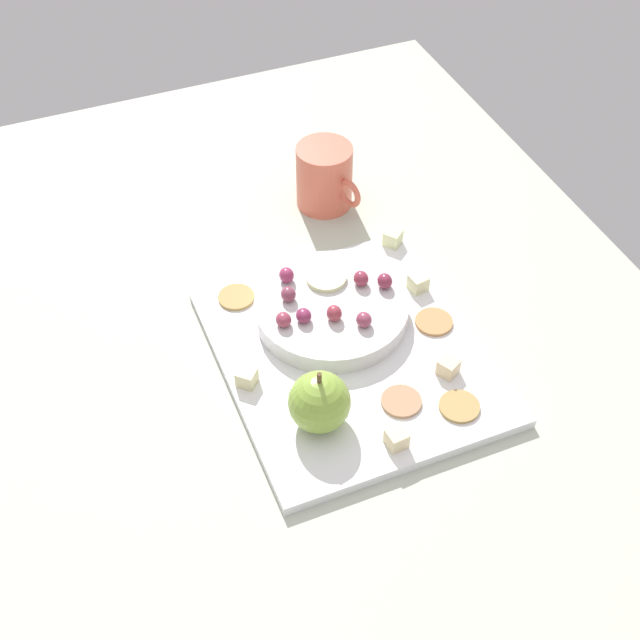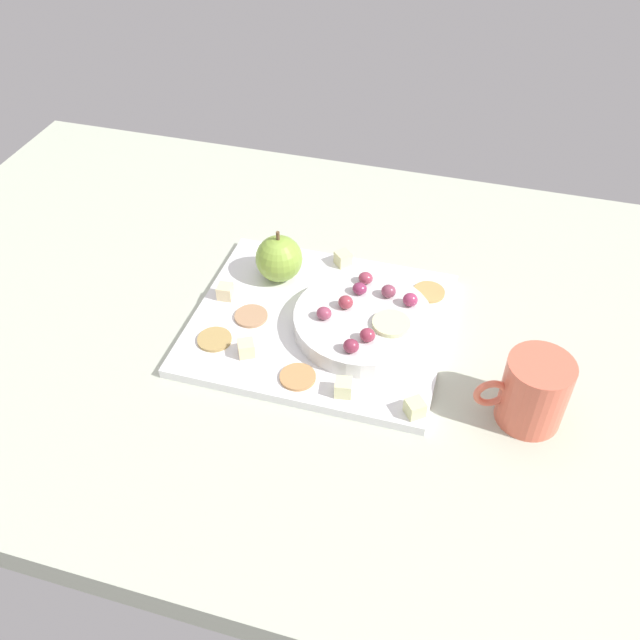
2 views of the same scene
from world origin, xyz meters
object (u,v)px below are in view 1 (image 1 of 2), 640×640
object	(u,v)px
cheese_cube_2	(418,283)
grape_2	(283,320)
serving_dish	(331,309)
cracker_1	(236,297)
grape_0	(288,294)
grape_3	(334,313)
cheese_cube_1	(448,367)
cracker_2	(459,406)
cracker_0	(401,401)
grape_7	(364,320)
grape_6	(361,278)
cheese_cube_4	(393,238)
grape_4	(385,281)
cup	(325,177)
cheese_cube_0	(247,377)
grape_1	(287,275)
apple_whole	(319,402)
platter	(351,355)
cheese_cube_3	(397,439)
grape_5	(304,316)
apple_slice_0	(326,277)
cracker_3	(434,322)

from	to	relation	value
cheese_cube_2	grape_2	bearing A→B (deg)	95.09
serving_dish	cracker_1	xyz separation A→B (cm)	(7.18, 9.46, -0.99)
grape_0	grape_3	size ratio (longest dim) A/B	1.00
cheese_cube_1	cracker_2	bearing A→B (deg)	166.65
cheese_cube_2	cracker_0	xyz separation A→B (cm)	(-15.17, 9.61, -0.81)
cracker_2	grape_7	distance (cm)	14.49
grape_6	grape_3	bearing A→B (deg)	128.39
cheese_cube_4	grape_6	bearing A→B (deg)	133.54
grape_4	cup	world-z (taller)	cup
cheese_cube_0	grape_1	world-z (taller)	grape_1
grape_3	grape_7	xyz separation A→B (cm)	(-2.14, -2.74, -0.08)
apple_whole	grape_3	distance (cm)	12.94
cheese_cube_1	cheese_cube_4	world-z (taller)	same
platter	grape_4	world-z (taller)	grape_4
cheese_cube_3	grape_0	world-z (taller)	grape_0
cracker_0	grape_2	xyz separation A→B (cm)	(13.56, 8.41, 2.99)
cracker_0	cheese_cube_4	bearing A→B (deg)	-23.45
apple_whole	cheese_cube_1	xyz separation A→B (cm)	(0.84, -15.77, -2.29)
serving_dish	apple_whole	distance (cm)	15.70
cheese_cube_0	grape_4	xyz separation A→B (cm)	(5.98, -19.36, 2.28)
grape_0	grape_4	xyz separation A→B (cm)	(-2.26, -11.31, 0.01)
apple_whole	cheese_cube_4	distance (cm)	30.13
grape_6	grape_5	bearing A→B (deg)	109.63
serving_dish	grape_7	bearing A→B (deg)	-157.19
grape_3	serving_dish	bearing A→B (deg)	-16.40
platter	serving_dish	xyz separation A→B (cm)	(5.90, -0.07, 1.84)
grape_0	cheese_cube_1	bearing A→B (deg)	-139.42
grape_1	cracker_0	bearing A→B (deg)	-164.69
cheese_cube_1	apple_slice_0	distance (cm)	18.54
serving_dish	cracker_0	world-z (taller)	serving_dish
grape_0	cup	distance (cm)	23.07
cheese_cube_2	cracker_3	bearing A→B (deg)	171.89
cracker_2	cup	bearing A→B (deg)	-0.95
grape_7	apple_slice_0	distance (cm)	8.63
cheese_cube_3	grape_1	size ratio (longest dim) A/B	1.03
cracker_1	grape_1	xyz separation A→B (cm)	(-1.79, -5.92, 3.10)
cracker_3	apple_whole	bearing A→B (deg)	114.74
cracker_0	cracker_1	bearing A→B (deg)	27.51
grape_1	grape_4	world-z (taller)	same
serving_dish	cracker_3	distance (cm)	12.14
cheese_cube_3	grape_4	distance (cm)	21.22
cheese_cube_4	grape_2	distance (cm)	21.50
cracker_3	apple_slice_0	bearing A→B (deg)	46.27
grape_1	cracker_1	bearing A→B (deg)	73.14
cracker_2	grape_4	bearing A→B (deg)	2.01
cracker_0	grape_3	world-z (taller)	grape_3
cheese_cube_0	cheese_cube_4	size ratio (longest dim) A/B	1.00
cracker_0	grape_2	size ratio (longest dim) A/B	2.27
cracker_1	cracker_2	distance (cm)	30.17
cracker_3	grape_1	world-z (taller)	grape_1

